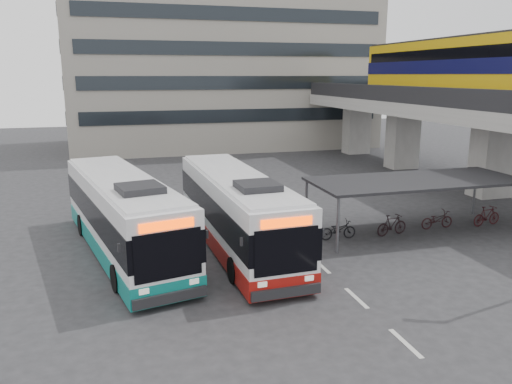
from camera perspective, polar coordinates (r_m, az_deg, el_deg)
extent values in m
plane|color=#28282B|center=(19.14, 0.48, -9.20)|extent=(120.00, 120.00, 0.00)
cube|color=gray|center=(33.61, 25.37, 3.40)|extent=(2.20, 1.60, 4.60)
cube|color=gray|center=(41.59, 16.40, 5.80)|extent=(2.20, 1.60, 4.60)
cube|color=gray|center=(48.51, 11.42, 7.07)|extent=(2.20, 1.60, 4.60)
cube|color=gray|center=(36.41, 21.69, 8.78)|extent=(8.00, 32.00, 0.90)
cube|color=black|center=(34.23, 16.73, 10.60)|extent=(0.35, 32.00, 1.10)
cube|color=black|center=(38.74, 26.32, 10.05)|extent=(0.35, 32.00, 1.10)
cube|color=#C6990B|center=(35.94, 22.54, 12.74)|extent=(2.90, 20.00, 3.90)
cube|color=#090A35|center=(35.94, 22.57, 13.06)|extent=(2.98, 20.02, 0.90)
cube|color=black|center=(35.96, 22.69, 14.33)|extent=(2.96, 19.20, 0.70)
cube|color=black|center=(36.00, 22.83, 15.83)|extent=(2.70, 19.60, 0.25)
cylinder|color=#595B60|center=(24.22, 5.76, -1.43)|extent=(0.12, 0.12, 2.40)
cylinder|color=#595B60|center=(29.05, 23.70, -0.02)|extent=(0.12, 0.12, 2.40)
cylinder|color=#595B60|center=(21.03, 9.32, -3.82)|extent=(0.12, 0.12, 2.40)
cube|color=black|center=(24.55, 17.88, 1.26)|extent=(10.00, 4.00, 0.12)
imported|color=black|center=(23.14, 9.19, -4.17)|extent=(1.71, 0.60, 0.90)
imported|color=black|center=(24.33, 14.92, -3.46)|extent=(1.66, 0.47, 1.00)
imported|color=black|center=(25.77, 20.05, -3.01)|extent=(1.71, 0.60, 0.90)
imported|color=black|center=(27.37, 24.61, -2.39)|extent=(1.66, 0.47, 1.00)
cube|color=gray|center=(54.35, -4.18, 18.71)|extent=(30.00, 15.00, 25.00)
cube|color=beige|center=(15.14, 16.72, -16.21)|extent=(0.15, 1.60, 0.01)
cube|color=beige|center=(17.44, 11.40, -11.79)|extent=(0.15, 1.60, 0.01)
cube|color=beige|center=(19.93, 7.48, -8.37)|extent=(0.15, 1.60, 0.01)
cube|color=white|center=(21.39, -2.29, -1.76)|extent=(3.00, 11.75, 2.67)
cube|color=maroon|center=(21.75, -2.26, -4.91)|extent=(3.05, 11.79, 0.73)
cube|color=black|center=(21.36, -2.29, -1.45)|extent=(3.06, 11.77, 1.12)
cube|color=#FB3C00|center=(15.81, 3.52, -3.48)|extent=(1.73, 0.16, 0.29)
cube|color=black|center=(18.32, 0.18, 0.67)|extent=(1.55, 1.62, 0.27)
cylinder|color=black|center=(18.10, -2.52, -8.92)|extent=(0.34, 0.98, 0.97)
cylinder|color=black|center=(25.07, -1.77, -2.55)|extent=(0.34, 0.98, 0.97)
cube|color=white|center=(21.38, -14.99, -2.17)|extent=(4.99, 12.05, 2.70)
cube|color=#0C6D65|center=(21.73, -14.79, -5.35)|extent=(5.03, 12.10, 0.74)
cube|color=black|center=(21.35, -15.01, -1.85)|extent=(5.05, 12.08, 1.13)
cube|color=#FB3C00|center=(15.62, -10.17, -3.75)|extent=(1.73, 0.46, 0.29)
cube|color=black|center=(18.22, -13.13, 0.38)|extent=(1.81, 1.86, 0.28)
cylinder|color=black|center=(18.06, -15.58, -9.45)|extent=(0.50, 1.02, 0.98)
cylinder|color=black|center=(25.08, -13.96, -2.93)|extent=(0.50, 1.02, 0.98)
imported|color=black|center=(20.97, -2.99, -4.64)|extent=(0.67, 0.76, 1.75)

